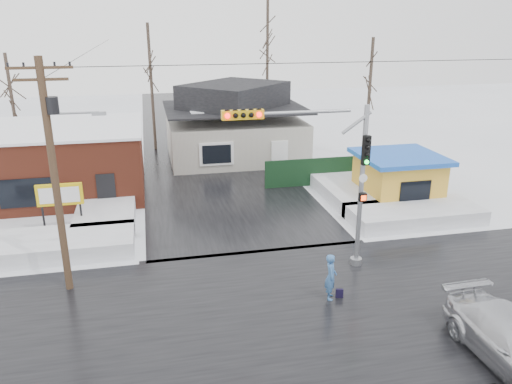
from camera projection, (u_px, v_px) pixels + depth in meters
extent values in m
plane|color=white|center=(286.00, 312.00, 18.31)|extent=(120.00, 120.00, 0.00)
cube|color=black|center=(286.00, 312.00, 18.30)|extent=(10.00, 120.00, 0.02)
cube|color=black|center=(286.00, 312.00, 18.30)|extent=(120.00, 10.00, 0.02)
cube|color=white|center=(56.00, 245.00, 22.82)|extent=(7.00, 3.00, 0.80)
cube|color=white|center=(414.00, 214.00, 26.46)|extent=(7.00, 3.00, 0.80)
cube|color=white|center=(108.00, 205.00, 27.84)|extent=(3.00, 8.00, 0.80)
cube|color=white|center=(343.00, 188.00, 30.68)|extent=(3.00, 8.00, 0.80)
cylinder|color=gray|center=(361.00, 189.00, 20.75)|extent=(0.20, 0.20, 7.00)
cylinder|color=gray|center=(356.00, 261.00, 21.84)|extent=(0.50, 0.50, 0.30)
cylinder|color=gray|center=(294.00, 113.00, 19.07)|extent=(4.60, 0.14, 0.14)
cube|color=gold|center=(243.00, 115.00, 18.66)|extent=(1.60, 0.28, 0.35)
sphere|color=#FF0C0C|center=(228.00, 116.00, 18.39)|extent=(0.20, 0.20, 0.20)
sphere|color=#FF0C0C|center=(259.00, 115.00, 18.63)|extent=(0.20, 0.20, 0.20)
cube|color=black|center=(366.00, 150.00, 20.01)|extent=(0.30, 0.22, 1.20)
sphere|color=#0CE533|center=(367.00, 162.00, 20.03)|extent=(0.18, 0.18, 0.18)
cube|color=black|center=(363.00, 197.00, 20.66)|extent=(0.30, 0.20, 0.35)
cylinder|color=#382619|center=(55.00, 181.00, 18.46)|extent=(0.28, 0.28, 9.00)
cube|color=#382619|center=(40.00, 68.00, 17.12)|extent=(2.20, 0.10, 0.10)
cube|color=#382619|center=(41.00, 80.00, 17.25)|extent=(1.80, 0.10, 0.10)
cylinder|color=black|center=(52.00, 105.00, 17.59)|extent=(0.44, 0.44, 0.60)
cylinder|color=gray|center=(73.00, 113.00, 17.82)|extent=(1.80, 0.08, 0.08)
cube|color=gray|center=(99.00, 114.00, 18.02)|extent=(0.50, 0.22, 0.12)
cube|color=maroon|center=(41.00, 162.00, 30.21)|extent=(12.00, 8.00, 4.00)
cube|color=white|center=(36.00, 129.00, 29.54)|extent=(12.20, 8.20, 0.15)
cube|color=black|center=(29.00, 193.00, 26.69)|extent=(3.00, 0.08, 1.60)
cube|color=black|center=(107.00, 193.00, 27.60)|extent=(1.00, 0.08, 2.20)
cylinder|color=black|center=(43.00, 217.00, 24.78)|extent=(0.10, 0.10, 1.80)
cylinder|color=black|center=(81.00, 214.00, 25.15)|extent=(0.10, 0.10, 1.80)
cube|color=gold|center=(60.00, 195.00, 24.61)|extent=(2.20, 0.18, 1.10)
cube|color=white|center=(59.00, 195.00, 24.51)|extent=(1.90, 0.02, 0.80)
cube|color=#B3AEA2|center=(235.00, 138.00, 38.54)|extent=(10.00, 8.00, 3.00)
cube|color=black|center=(234.00, 107.00, 37.76)|extent=(10.40, 8.40, 0.12)
pyramid|color=black|center=(234.00, 95.00, 37.45)|extent=(9.00, 7.00, 1.80)
cube|color=maroon|center=(272.00, 91.00, 39.01)|extent=(0.70, 0.70, 1.40)
cube|color=white|center=(217.00, 154.00, 34.43)|extent=(2.40, 0.12, 1.60)
cube|color=gold|center=(398.00, 181.00, 29.04)|extent=(4.00, 4.00, 2.60)
cube|color=blue|center=(400.00, 157.00, 28.57)|extent=(4.60, 4.60, 0.25)
cube|color=black|center=(415.00, 192.00, 27.17)|extent=(1.80, 0.06, 1.20)
cube|color=black|center=(325.00, 171.00, 32.26)|extent=(8.00, 0.12, 1.80)
cylinder|color=#332821|center=(152.00, 88.00, 39.88)|extent=(0.24, 0.24, 10.00)
cylinder|color=#332821|center=(267.00, 71.00, 43.43)|extent=(0.24, 0.24, 12.00)
cylinder|color=#332821|center=(369.00, 99.00, 37.74)|extent=(0.24, 0.24, 9.00)
cylinder|color=#332821|center=(14.00, 109.00, 36.34)|extent=(0.24, 0.24, 8.00)
imported|color=#3966A0|center=(331.00, 277.00, 18.91)|extent=(0.62, 0.77, 1.84)
cube|color=black|center=(339.00, 294.00, 19.19)|extent=(0.30, 0.18, 0.35)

